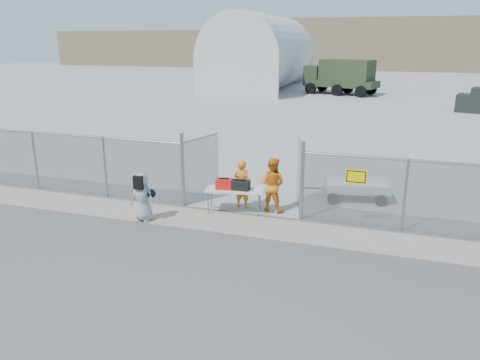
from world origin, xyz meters
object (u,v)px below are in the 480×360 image
(folding_table, at_px, (234,201))
(security_worker_left, at_px, (242,184))
(visitor, at_px, (142,197))
(utility_trailer, at_px, (355,190))
(security_worker_right, at_px, (272,185))

(folding_table, height_order, security_worker_left, security_worker_left)
(visitor, distance_m, utility_trailer, 7.33)
(folding_table, bearing_deg, security_worker_right, 10.41)
(folding_table, relative_size, security_worker_right, 1.02)
(security_worker_right, bearing_deg, visitor, 38.03)
(folding_table, relative_size, visitor, 1.18)
(security_worker_right, height_order, visitor, security_worker_right)
(security_worker_left, distance_m, visitor, 3.29)
(folding_table, distance_m, visitor, 2.94)
(security_worker_left, distance_m, utility_trailer, 4.09)
(visitor, xyz_separation_m, utility_trailer, (6.06, 4.11, -0.42))
(security_worker_right, xyz_separation_m, visitor, (-3.57, -2.07, -0.13))
(folding_table, xyz_separation_m, security_worker_right, (1.13, 0.46, 0.51))
(security_worker_left, xyz_separation_m, security_worker_right, (1.02, 0.00, 0.08))
(utility_trailer, bearing_deg, folding_table, -156.61)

